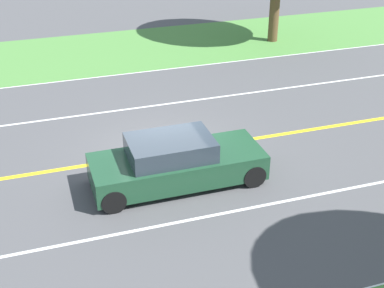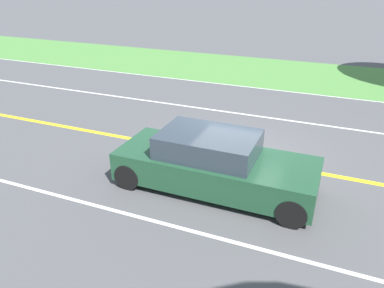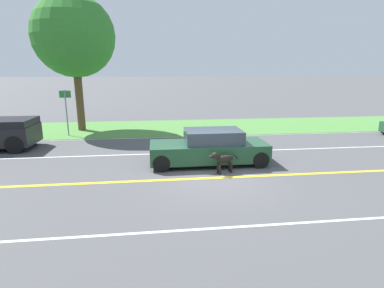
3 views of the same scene
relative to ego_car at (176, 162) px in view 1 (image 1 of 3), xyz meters
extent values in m
plane|color=#4C4C4F|center=(-1.74, 0.08, -0.67)|extent=(400.00, 400.00, 0.00)
cube|color=yellow|center=(-1.74, 0.08, -0.66)|extent=(0.18, 160.00, 0.01)
cube|color=white|center=(-8.74, 0.08, -0.66)|extent=(0.14, 160.00, 0.01)
cube|color=white|center=(1.76, 0.08, -0.66)|extent=(0.10, 160.00, 0.01)
cube|color=white|center=(-5.24, 0.08, -0.66)|extent=(0.10, 160.00, 0.01)
cube|color=#4C843D|center=(-11.74, 0.08, -0.65)|extent=(6.00, 160.00, 0.03)
cube|color=#1E472D|center=(0.00, 0.04, -0.13)|extent=(1.80, 4.76, 0.71)
cube|color=#2D3842|center=(0.00, -0.15, 0.49)|extent=(1.55, 2.29, 0.54)
cylinder|color=black|center=(0.81, 2.00, -0.34)|extent=(0.22, 0.66, 0.66)
cylinder|color=black|center=(0.81, -1.91, -0.34)|extent=(0.22, 0.66, 0.66)
cylinder|color=black|center=(-0.81, 2.00, -0.34)|extent=(0.22, 0.66, 0.66)
cylinder|color=black|center=(-0.81, -1.91, -0.34)|extent=(0.22, 0.66, 0.66)
ellipsoid|color=black|center=(-1.24, -0.36, -0.12)|extent=(0.42, 0.75, 0.29)
cylinder|color=black|center=(-1.23, -0.10, -0.47)|extent=(0.08, 0.08, 0.40)
cylinder|color=black|center=(-1.09, -0.58, -0.47)|extent=(0.08, 0.08, 0.40)
cylinder|color=black|center=(-1.39, -0.15, -0.47)|extent=(0.08, 0.08, 0.40)
cylinder|color=black|center=(-1.24, -0.62, -0.47)|extent=(0.08, 0.08, 0.40)
cylinder|color=black|center=(-1.33, -0.07, 0.00)|extent=(0.20, 0.23, 0.19)
sphere|color=black|center=(-1.36, 0.05, 0.07)|extent=(0.30, 0.30, 0.24)
ellipsoid|color=#331E14|center=(-1.41, 0.20, 0.05)|extent=(0.14, 0.14, 0.09)
cone|color=black|center=(-1.30, 0.05, 0.16)|extent=(0.10, 0.10, 0.11)
cone|color=black|center=(-1.42, 0.01, 0.16)|extent=(0.10, 0.10, 0.11)
cylinder|color=black|center=(-1.10, -0.81, -0.08)|extent=(0.13, 0.27, 0.26)
cylinder|color=brown|center=(-10.82, 8.15, 1.15)|extent=(0.48, 0.48, 3.64)
camera|label=1|loc=(12.14, -3.49, 7.49)|focal=50.00mm
camera|label=2|loc=(7.48, 2.54, 4.25)|focal=35.00mm
camera|label=3|loc=(-11.74, 2.17, 3.08)|focal=28.00mm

